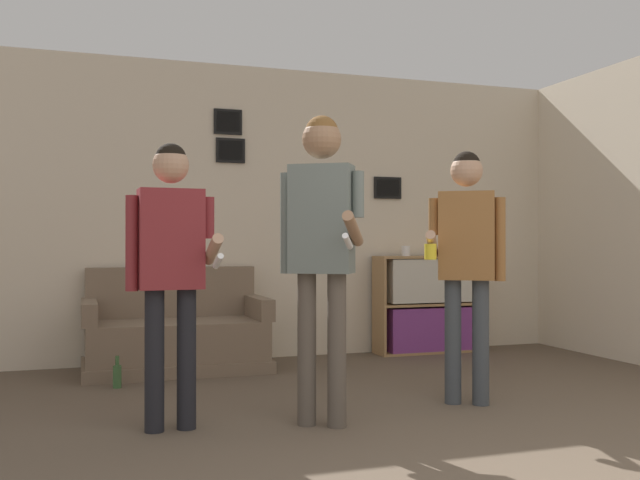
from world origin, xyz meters
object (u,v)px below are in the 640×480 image
(person_player_foreground_left, at_px, (171,255))
(person_watcher_holding_cup, at_px, (466,249))
(couch, at_px, (176,336))
(bottle_on_floor, at_px, (117,375))
(drinking_cup, at_px, (406,251))
(person_player_foreground_center, at_px, (322,232))
(bookshelf, at_px, (429,304))

(person_player_foreground_left, distance_m, person_watcher_holding_cup, 1.93)
(person_player_foreground_left, bearing_deg, couch, 81.97)
(bottle_on_floor, xyz_separation_m, drinking_cup, (2.72, 0.81, 0.90))
(couch, distance_m, drinking_cup, 2.33)
(person_player_foreground_center, bearing_deg, person_watcher_holding_cup, 11.84)
(bookshelf, bearing_deg, person_player_foreground_center, -129.19)
(couch, relative_size, bookshelf, 1.40)
(bottle_on_floor, distance_m, drinking_cup, 2.98)
(couch, bearing_deg, person_player_foreground_center, -74.97)
(person_player_foreground_left, distance_m, person_player_foreground_center, 0.87)
(couch, distance_m, person_watcher_holding_cup, 2.62)
(person_player_foreground_left, relative_size, drinking_cup, 16.51)
(couch, height_order, person_player_foreground_center, person_player_foreground_center)
(person_player_foreground_left, bearing_deg, drinking_cup, 40.64)
(bookshelf, height_order, person_watcher_holding_cup, person_watcher_holding_cup)
(person_player_foreground_center, bearing_deg, drinking_cup, 54.63)
(bookshelf, distance_m, drinking_cup, 0.58)
(person_watcher_holding_cup, bearing_deg, bookshelf, 69.01)
(person_player_foreground_center, xyz_separation_m, person_watcher_holding_cup, (1.09, 0.23, -0.10))
(person_player_foreground_left, relative_size, person_player_foreground_center, 0.90)
(couch, xyz_separation_m, bookshelf, (2.46, 0.20, 0.18))
(person_watcher_holding_cup, relative_size, drinking_cup, 16.91)
(bookshelf, bearing_deg, couch, -175.37)
(person_player_foreground_left, distance_m, bottle_on_floor, 1.63)
(bookshelf, relative_size, person_player_foreground_center, 0.59)
(person_watcher_holding_cup, height_order, drinking_cup, person_watcher_holding_cup)
(drinking_cup, bearing_deg, bookshelf, -0.16)
(person_watcher_holding_cup, xyz_separation_m, drinking_cup, (0.56, 2.09, -0.04))
(bookshelf, height_order, drinking_cup, drinking_cup)
(bottle_on_floor, bearing_deg, person_player_foreground_left, -80.26)
(couch, height_order, drinking_cup, drinking_cup)
(person_player_foreground_left, bearing_deg, bookshelf, 38.00)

